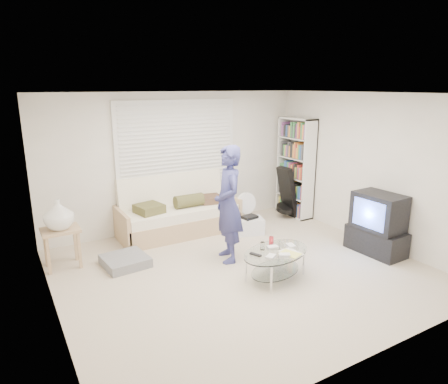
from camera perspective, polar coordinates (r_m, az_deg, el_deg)
ground at (r=5.92m, az=2.61°, el=-11.10°), size 5.00×5.00×0.00m
room_shell at (r=5.81m, az=0.24°, el=5.35°), size 5.02×4.52×2.51m
window_blinds at (r=7.34m, az=-6.61°, el=6.65°), size 2.32×0.08×1.62m
futon_sofa at (r=7.26m, az=-6.53°, el=-3.23°), size 2.15×0.87×1.05m
grey_floor_pillow at (r=6.21m, az=-13.92°, el=-9.53°), size 0.67×0.67×0.14m
side_table at (r=6.20m, az=-22.52°, el=-3.37°), size 0.52×0.42×1.04m
bookshelf at (r=8.19m, az=10.17°, el=3.44°), size 0.31×0.84×1.99m
guitar_case at (r=8.12m, az=9.00°, el=-0.52°), size 0.39×0.38×1.03m
floor_fan at (r=7.51m, az=3.06°, el=-2.14°), size 0.41×0.27×0.68m
storage_bin at (r=7.25m, az=3.67°, el=-4.78°), size 0.56×0.46×0.34m
tv_unit at (r=6.78m, az=21.07°, el=-4.36°), size 0.53×0.91×0.98m
coffee_table at (r=5.59m, az=7.44°, el=-9.13°), size 1.23×0.96×0.52m
standing_person at (r=5.95m, az=0.61°, el=-1.77°), size 0.57×0.73×1.77m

